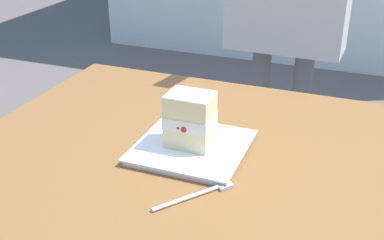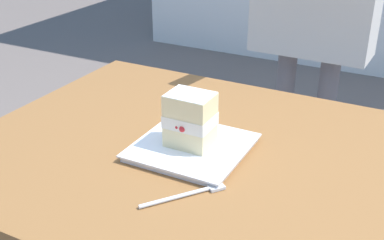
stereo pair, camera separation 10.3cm
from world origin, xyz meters
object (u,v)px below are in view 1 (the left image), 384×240
Objects in this scene: cake_slice at (190,120)px; dessert_fork at (199,194)px; dessert_plate at (192,148)px; patio_table at (234,205)px.

cake_slice is 0.81× the size of dessert_fork.
cake_slice is at bearing 2.32° from dessert_plate.
dessert_plate is at bearing -64.55° from dessert_fork.
patio_table is 5.13× the size of dessert_plate.
dessert_fork is (0.02, 0.16, 0.13)m from patio_table.
patio_table is 0.23m from cake_slice.
dessert_fork reaches higher than patio_table.
patio_table is at bearing -98.40° from dessert_fork.
cake_slice reaches higher than patio_table.
patio_table is 0.21m from dessert_fork.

